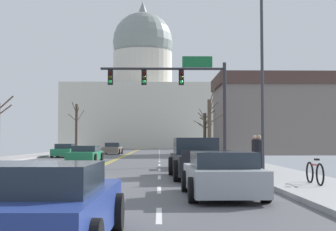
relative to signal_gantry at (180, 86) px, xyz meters
name	(u,v)px	position (x,y,z in m)	size (l,w,h in m)	color
ground	(66,181)	(-4.77, -12.08, -4.95)	(20.00, 180.00, 0.20)	#515156
signal_gantry	(180,86)	(0.00, 0.00, 0.00)	(7.91, 0.41, 6.70)	#28282D
street_lamp_right	(256,65)	(3.14, -8.48, 0.02)	(2.32, 0.24, 8.23)	#333338
capitol_building	(143,99)	(-4.77, 69.58, 4.93)	(30.14, 20.38, 30.25)	beige
sedan_near_00	(194,158)	(0.62, -3.86, -4.42)	(2.05, 4.39, 1.17)	#B71414
pickup_truck_near_01	(197,160)	(0.29, -10.42, -4.24)	(2.32, 5.72, 1.65)	black
sedan_near_02	(222,175)	(0.44, -17.34, -4.38)	(2.07, 4.34, 1.23)	#9EA3A8
sedan_near_03	(40,208)	(-2.95, -23.73, -4.39)	(2.15, 4.38, 1.22)	navy
sedan_oncoming_00	(85,154)	(-6.55, 4.50, -4.41)	(2.23, 4.75, 1.16)	#1E7247
sedan_oncoming_01	(64,151)	(-10.00, 14.68, -4.39)	(2.01, 4.36, 1.23)	#1E7247
sedan_oncoming_02	(113,149)	(-6.53, 24.68, -4.38)	(2.10, 4.49, 1.28)	#6B6056
flank_building_01	(272,115)	(11.30, 23.82, -0.58)	(12.67, 9.69, 8.68)	slate
bare_tree_00	(210,126)	(3.52, 16.12, -2.03)	(2.42, 1.82, 6.50)	brown
bare_tree_01	(76,126)	(-12.68, 36.86, -1.50)	(2.04, 1.86, 6.62)	#423328
bare_tree_02	(205,131)	(4.06, 26.91, -2.31)	(2.79, 1.95, 5.17)	#4C3D2D
pedestrian_00	(255,149)	(3.82, -4.58, -3.90)	(0.35, 0.34, 1.67)	#33333D
pedestrian_01	(259,152)	(3.08, -9.27, -3.92)	(0.35, 0.34, 1.64)	black
bicycle_parked	(315,173)	(3.73, -14.97, -4.48)	(0.12, 1.77, 0.85)	black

